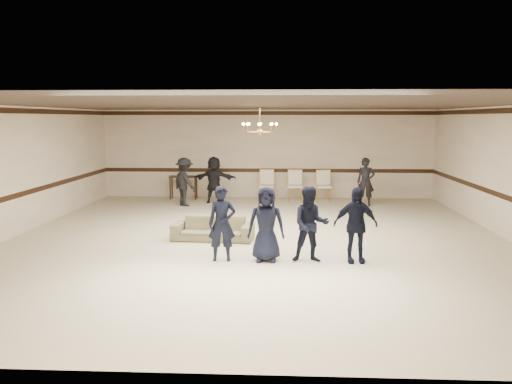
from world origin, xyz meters
TOP-DOWN VIEW (x-y plane):
  - room at (0.00, 0.00)m, footprint 12.01×14.01m
  - chair_rail at (0.00, 6.99)m, footprint 12.00×0.02m
  - crown_molding at (0.00, 6.99)m, footprint 12.00×0.02m
  - chandelier at (0.00, 1.00)m, footprint 0.94×0.94m
  - boy_a at (-0.63, -2.01)m, footprint 0.59×0.42m
  - boy_b at (0.27, -2.01)m, footprint 0.76×0.50m
  - boy_c at (1.17, -2.01)m, footprint 0.76×0.60m
  - boy_d at (2.07, -2.01)m, footprint 0.94×0.47m
  - settee at (-1.07, -0.13)m, footprint 1.99×0.93m
  - adult_left at (-2.67, 4.90)m, footprint 1.15×1.16m
  - adult_mid at (-1.77, 5.60)m, footprint 1.53×0.61m
  - adult_right at (3.33, 5.20)m, footprint 0.62×0.45m
  - banquet_chair_left at (0.01, 6.18)m, footprint 0.52×0.52m
  - banquet_chair_mid at (1.01, 6.18)m, footprint 0.55×0.55m
  - banquet_chair_right at (2.01, 6.18)m, footprint 0.57×0.57m
  - console_table at (-2.99, 6.38)m, footprint 1.05×0.52m

SIDE VIEW (x-z plane):
  - settee at x=-1.07m, z-range 0.00..0.56m
  - console_table at x=-2.99m, z-range 0.00..0.85m
  - banquet_chair_left at x=0.01m, z-range 0.00..1.07m
  - banquet_chair_mid at x=1.01m, z-range 0.00..1.07m
  - banquet_chair_right at x=2.01m, z-range 0.00..1.07m
  - boy_a at x=-0.63m, z-range 0.00..1.54m
  - boy_b at x=0.27m, z-range 0.00..1.54m
  - boy_c at x=1.17m, z-range 0.00..1.54m
  - boy_d at x=2.07m, z-range 0.00..1.54m
  - adult_left at x=-2.67m, z-range 0.00..1.61m
  - adult_mid at x=-1.77m, z-range 0.00..1.61m
  - adult_right at x=3.33m, z-range 0.00..1.61m
  - chair_rail at x=0.00m, z-range 0.93..1.07m
  - room at x=0.00m, z-range -0.01..3.20m
  - chandelier at x=0.00m, z-range 2.43..3.32m
  - crown_molding at x=0.00m, z-range 3.01..3.15m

